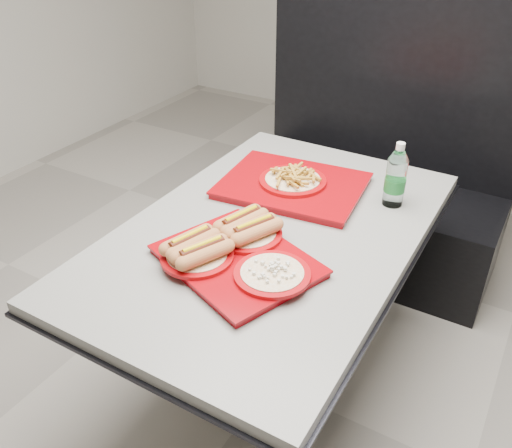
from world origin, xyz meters
The scene contains 6 objects.
ground centered at (0.00, 0.00, 0.00)m, with size 6.00×6.00×0.00m, color gray.
diner_table centered at (0.00, 0.00, 0.58)m, with size 0.92×1.42×0.75m.
booth_bench centered at (0.00, 1.09, 0.40)m, with size 1.30×0.57×1.35m.
tray_near centered at (-0.01, -0.22, 0.79)m, with size 0.55×0.49×0.10m.
tray_far centered at (-0.07, 0.28, 0.78)m, with size 0.56×0.46×0.10m.
water_bottle centered at (0.29, 0.36, 0.85)m, with size 0.07×0.07×0.24m.
Camera 1 is at (0.73, -1.34, 1.73)m, focal length 38.00 mm.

